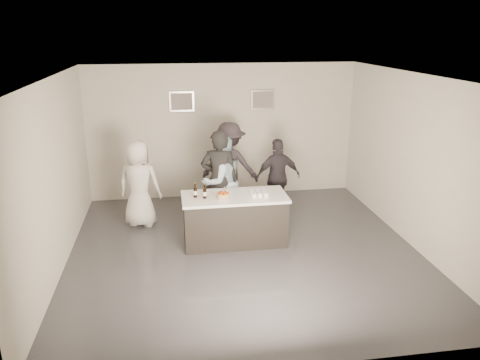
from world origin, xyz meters
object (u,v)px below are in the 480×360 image
at_px(cake, 223,196).
at_px(person_guest_left, 139,184).
at_px(bar_counter, 234,219).
at_px(beer_bottle_a, 195,190).
at_px(beer_bottle_b, 205,191).
at_px(person_main_blue, 222,182).
at_px(person_main_black, 219,180).
at_px(person_guest_right, 278,177).
at_px(person_guest_back, 229,166).

distance_m(cake, person_guest_left, 1.90).
height_order(bar_counter, person_guest_left, person_guest_left).
relative_size(beer_bottle_a, beer_bottle_b, 1.00).
distance_m(cake, beer_bottle_b, 0.33).
relative_size(cake, person_main_blue, 0.12).
relative_size(beer_bottle_a, person_main_black, 0.13).
bearing_deg(bar_counter, cake, -155.05).
distance_m(bar_counter, person_guest_left, 2.06).
bearing_deg(bar_counter, person_guest_left, 147.68).
bearing_deg(cake, beer_bottle_a, 166.36).
xyz_separation_m(beer_bottle_a, person_guest_right, (1.76, 1.20, -0.23)).
xyz_separation_m(cake, person_main_black, (0.03, 0.82, 0.03)).
xyz_separation_m(person_main_blue, person_guest_right, (1.20, 0.37, -0.08)).
bearing_deg(beer_bottle_a, cake, -13.64).
xyz_separation_m(bar_counter, beer_bottle_a, (-0.69, 0.01, 0.58)).
relative_size(person_guest_right, person_guest_back, 0.86).
distance_m(person_main_black, person_guest_left, 1.57).
relative_size(bar_counter, person_main_blue, 1.05).
bearing_deg(person_guest_back, person_main_blue, 90.84).
distance_m(cake, beer_bottle_a, 0.49).
relative_size(bar_counter, beer_bottle_a, 7.15).
bearing_deg(person_guest_right, person_guest_back, -35.23).
bearing_deg(person_guest_left, person_main_blue, -170.31).
bearing_deg(beer_bottle_a, person_main_blue, 56.10).
distance_m(cake, person_main_black, 0.82).
xyz_separation_m(beer_bottle_b, person_main_black, (0.34, 0.78, -0.06)).
relative_size(person_main_black, person_guest_back, 1.04).
relative_size(beer_bottle_a, person_guest_right, 0.16).
bearing_deg(beer_bottle_a, person_guest_back, 64.61).
xyz_separation_m(person_main_black, person_guest_left, (-1.52, 0.36, -0.12)).
relative_size(person_main_black, person_guest_left, 1.14).
bearing_deg(beer_bottle_b, person_guest_right, 38.57).
bearing_deg(bar_counter, beer_bottle_a, 178.84).
height_order(bar_counter, person_guest_back, person_guest_back).
bearing_deg(person_main_black, person_guest_left, -1.67).
xyz_separation_m(beer_bottle_a, person_guest_left, (-1.02, 1.06, -0.18)).
bearing_deg(person_main_black, cake, 99.53).
bearing_deg(beer_bottle_b, person_guest_left, 135.91).
distance_m(person_guest_left, person_guest_right, 2.79).
height_order(bar_counter, beer_bottle_a, beer_bottle_a).
bearing_deg(bar_counter, person_guest_back, 85.15).
height_order(beer_bottle_a, person_guest_back, person_guest_back).
bearing_deg(person_guest_right, person_guest_left, -1.27).
distance_m(beer_bottle_a, person_main_black, 0.86).
distance_m(cake, person_guest_right, 1.85).
bearing_deg(person_guest_right, cake, 41.41).
relative_size(person_main_blue, person_guest_right, 1.10).
relative_size(person_main_blue, person_guest_left, 1.04).
height_order(person_guest_left, person_guest_back, person_guest_back).
bearing_deg(beer_bottle_a, person_main_black, 54.37).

